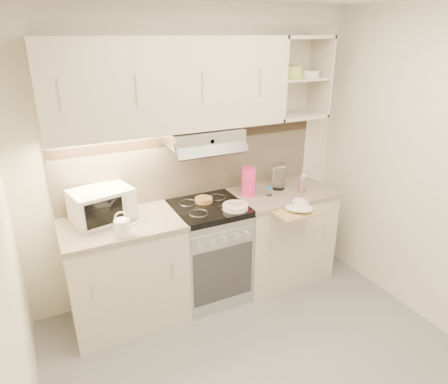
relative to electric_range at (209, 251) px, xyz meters
The scene contains 17 objects.
ground 1.19m from the electric_range, 90.00° to the right, with size 3.00×3.00×0.00m, color gray.
room_shell 1.39m from the electric_range, 89.81° to the right, with size 3.04×2.84×2.52m.
base_cabinet_left 0.75m from the electric_range, behind, with size 0.90×0.60×0.86m, color beige.
worktop_left 0.86m from the electric_range, behind, with size 0.92×0.62×0.04m, color gray.
base_cabinet_right 0.75m from the electric_range, ahead, with size 0.90×0.60×0.86m, color beige.
worktop_right 0.86m from the electric_range, ahead, with size 0.92×0.62×0.04m, color gray.
electric_range is the anchor object (origin of this frame).
microwave 1.04m from the electric_range, behind, with size 0.50×0.42×0.25m.
watering_can 0.95m from the electric_range, 164.00° to the right, with size 0.22×0.11×0.19m.
plate_stack 0.53m from the electric_range, 45.26° to the right, with size 0.21×0.21×0.05m.
bread_loaf 0.48m from the electric_range, 93.35° to the left, with size 0.15×0.15×0.04m, color olive.
pink_pitcher 0.72m from the electric_range, ahead, with size 0.14×0.13×0.26m.
glass_jar 0.94m from the electric_range, ahead, with size 0.13×0.13×0.25m.
spice_jar 0.77m from the electric_range, ahead, with size 0.06×0.06×0.08m.
spray_bottle 1.05m from the electric_range, ahead, with size 0.07×0.07×0.18m.
cutting_board 0.83m from the electric_range, 30.82° to the right, with size 0.35×0.31×0.02m, color tan.
dish_towel 0.89m from the electric_range, 29.89° to the right, with size 0.27×0.23×0.07m, color white, non-canonical shape.
Camera 1 is at (-1.27, -1.75, 2.27)m, focal length 32.00 mm.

